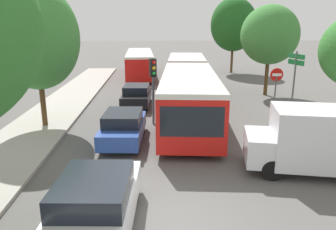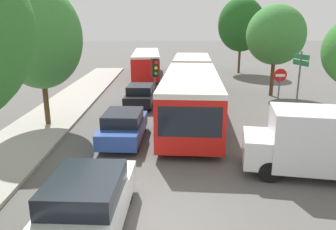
{
  "view_description": "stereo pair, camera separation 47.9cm",
  "coord_description": "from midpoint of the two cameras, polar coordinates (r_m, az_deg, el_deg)",
  "views": [
    {
      "loc": [
        -0.47,
        -7.6,
        5.05
      ],
      "look_at": [
        0.2,
        6.25,
        1.2
      ],
      "focal_mm": 35.0,
      "sensor_mm": 36.0,
      "label": 1
    },
    {
      "loc": [
        0.0,
        -7.62,
        5.05
      ],
      "look_at": [
        0.2,
        6.25,
        1.2
      ],
      "focal_mm": 35.0,
      "sensor_mm": 36.0,
      "label": 2
    }
  ],
  "objects": [
    {
      "name": "queued_car_blue",
      "position": [
        14.57,
        -8.71,
        -2.04
      ],
      "size": [
        1.92,
        4.07,
        1.38
      ],
      "rotation": [
        0.0,
        0.0,
        1.51
      ],
      "color": "#284799",
      "rests_on": "ground"
    },
    {
      "name": "white_van",
      "position": [
        12.39,
        24.93,
        -3.9
      ],
      "size": [
        5.29,
        2.91,
        2.31
      ],
      "rotation": [
        0.0,
        0.0,
        2.94
      ],
      "color": "silver",
      "rests_on": "ground"
    },
    {
      "name": "tree_left_mid",
      "position": [
        17.13,
        -22.46,
        11.97
      ],
      "size": [
        4.03,
        4.03,
        6.94
      ],
      "color": "#51381E",
      "rests_on": "ground"
    },
    {
      "name": "traffic_light",
      "position": [
        16.69,
        -3.44,
        6.69
      ],
      "size": [
        0.38,
        0.4,
        3.4
      ],
      "rotation": [
        0.0,
        0.0,
        -1.23
      ],
      "color": "#56595E",
      "rests_on": "ground"
    },
    {
      "name": "city_bus_rear",
      "position": [
        33.54,
        -5.36,
        9.17
      ],
      "size": [
        2.82,
        11.2,
        2.4
      ],
      "rotation": [
        0.0,
        0.0,
        1.6
      ],
      "color": "red",
      "rests_on": "ground"
    },
    {
      "name": "no_entry_sign",
      "position": [
        18.44,
        17.54,
        4.88
      ],
      "size": [
        0.7,
        0.08,
        2.82
      ],
      "rotation": [
        0.0,
        0.0,
        -1.57
      ],
      "color": "#56595E",
      "rests_on": "ground"
    },
    {
      "name": "tree_right_mid",
      "position": [
        24.81,
        16.94,
        12.96
      ],
      "size": [
        4.08,
        4.08,
        6.41
      ],
      "color": "#51381E",
      "rests_on": "ground"
    },
    {
      "name": "direction_sign_post",
      "position": [
        20.21,
        20.64,
        7.43
      ],
      "size": [
        0.36,
        1.38,
        3.6
      ],
      "rotation": [
        0.0,
        0.0,
        3.36
      ],
      "color": "#56595E",
      "rests_on": "ground"
    },
    {
      "name": "ground_plane",
      "position": [
        9.14,
        -0.89,
        -18.04
      ],
      "size": [
        200.0,
        200.0,
        0.0
      ],
      "primitive_type": "plane",
      "color": "#565451"
    },
    {
      "name": "articulated_bus",
      "position": [
        20.56,
        2.79,
        5.62
      ],
      "size": [
        4.25,
        17.97,
        2.64
      ],
      "rotation": [
        0.0,
        0.0,
        -1.66
      ],
      "color": "red",
      "rests_on": "ground"
    },
    {
      "name": "queued_car_black",
      "position": [
        21.0,
        -6.12,
        3.43
      ],
      "size": [
        1.88,
        4.0,
        1.36
      ],
      "rotation": [
        0.0,
        0.0,
        1.51
      ],
      "color": "black",
      "rests_on": "ground"
    },
    {
      "name": "queued_car_white",
      "position": [
        8.6,
        -14.12,
        -14.88
      ],
      "size": [
        2.09,
        4.44,
        1.51
      ],
      "rotation": [
        0.0,
        0.0,
        1.51
      ],
      "color": "white",
      "rests_on": "ground"
    },
    {
      "name": "kerb_strip_left",
      "position": [
        21.89,
        -18.59,
        1.54
      ],
      "size": [
        3.2,
        35.7,
        0.14
      ],
      "primitive_type": "cube",
      "color": "#9E998E",
      "rests_on": "ground"
    },
    {
      "name": "tree_right_far",
      "position": [
        36.09,
        11.08,
        14.97
      ],
      "size": [
        4.77,
        4.77,
        7.78
      ],
      "color": "#51381E",
      "rests_on": "ground"
    }
  ]
}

